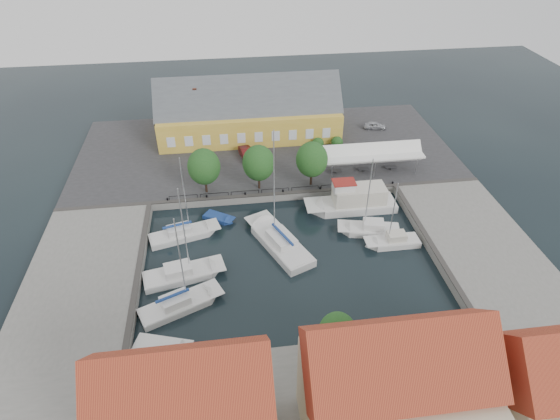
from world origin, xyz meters
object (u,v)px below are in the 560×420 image
Objects in this scene: tent_canopy at (372,154)px; west_boat_a at (183,235)px; trawler at (354,202)px; east_boat_a at (370,230)px; launch_nw at (219,219)px; car_silver at (375,126)px; car_red at (247,154)px; center_sailboat at (280,243)px; east_boat_b at (393,243)px; west_boat_c at (182,275)px; west_boat_d at (180,306)px; launch_sw at (162,348)px; warehouse at (245,114)px.

tent_canopy is 28.11m from west_boat_a.
trawler is at bearing 7.95° from west_boat_a.
east_boat_a reaches higher than launch_nw.
car_silver is 0.78× the size of car_red.
center_sailboat is 1.33× the size of west_boat_a.
west_boat_c is at bearing -174.73° from east_boat_b.
east_boat_a is 24.16m from west_boat_d.
center_sailboat is 11.23m from east_boat_a.
west_boat_a is at bearing -145.39° from launch_nw.
west_boat_c is at bearing 80.61° from launch_sw.
east_boat_a is at bearing -15.45° from launch_nw.
launch_sw is at bearing -94.87° from west_boat_a.
warehouse reaches higher than car_red.
trawler is (-4.24, -7.34, -2.67)m from tent_canopy.
east_boat_b reaches higher than car_silver.
west_boat_a is at bearing 85.13° from launch_sw.
tent_canopy is 13.72m from car_silver.
west_boat_c is (-24.23, -2.24, -0.00)m from east_boat_b.
east_boat_a is 3.28m from east_boat_b.
launch_nw is at bearing 159.34° from east_boat_b.
center_sailboat is 13.83m from west_boat_d.
east_boat_b is (-6.05, -27.78, -1.34)m from car_silver.
east_boat_a is at bearing -63.56° from warehouse.
launch_sw is (-1.41, -4.86, -0.18)m from west_boat_d.
east_boat_b is at bearing -95.76° from tent_canopy.
center_sailboat is at bearing -137.53° from tent_canopy.
east_boat_b is at bearing -70.39° from trawler.
warehouse is at bearing 76.68° from launch_nw.
launch_sw reaches higher than launch_nw.
east_boat_a is at bearing -5.24° from west_boat_a.
warehouse is 41.97m from launch_sw.
car_silver is at bearing -2.91° from warehouse.
tent_canopy is at bearing 74.10° from east_boat_a.
trawler is at bearing -59.76° from warehouse.
car_red is (-17.04, 5.74, -1.94)m from tent_canopy.
tent_canopy is 1.19× the size of west_boat_c.
east_boat_a reaches higher than car_silver.
trawler is at bearing 109.61° from east_boat_b.
west_boat_a is 2.69× the size of launch_nw.
center_sailboat is at bearing 36.23° from west_boat_d.
trawler is at bearing 33.49° from west_boat_d.
car_silver is 26.49m from east_boat_a.
center_sailboat is 1.64× the size of east_boat_b.
car_silver is 0.39× the size of east_boat_b.
car_silver is 0.62× the size of launch_sw.
tent_canopy is 0.93× the size of center_sailboat.
launch_nw is (-26.17, -20.19, -1.51)m from car_silver.
tent_canopy is 1.23× the size of west_boat_d.
west_boat_d is 5.06m from launch_sw.
west_boat_c is at bearing 88.46° from west_boat_d.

